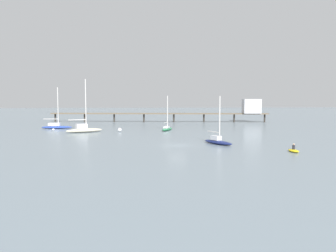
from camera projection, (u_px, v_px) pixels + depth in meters
The scene contains 9 objects.
ground_plane at pixel (178, 145), 54.21m from camera, with size 400.00×400.00×0.00m, color slate.
pier at pixel (218, 109), 105.28m from camera, with size 64.08×10.95×6.77m.
sailboat_blue at pixel (56, 126), 83.63m from camera, with size 7.10×2.02×9.62m.
sailboat_green at pixel (167, 128), 79.18m from camera, with size 3.48×6.43×7.63m.
sailboat_cream at pixel (84, 129), 74.48m from camera, with size 7.82×5.32×11.05m.
sailboat_navy at pixel (218, 141), 55.65m from camera, with size 4.16×6.02×7.48m.
dinghy_yellow at pixel (294, 150), 47.73m from camera, with size 1.13×2.38×1.14m.
mooring_buoy_mid at pixel (120, 130), 75.60m from camera, with size 0.83×0.83×0.83m, color silver.
mooring_buoy_near at pixel (53, 130), 77.80m from camera, with size 0.54×0.54×0.54m, color silver.
Camera 1 is at (-5.77, -53.51, 7.26)m, focal length 38.31 mm.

